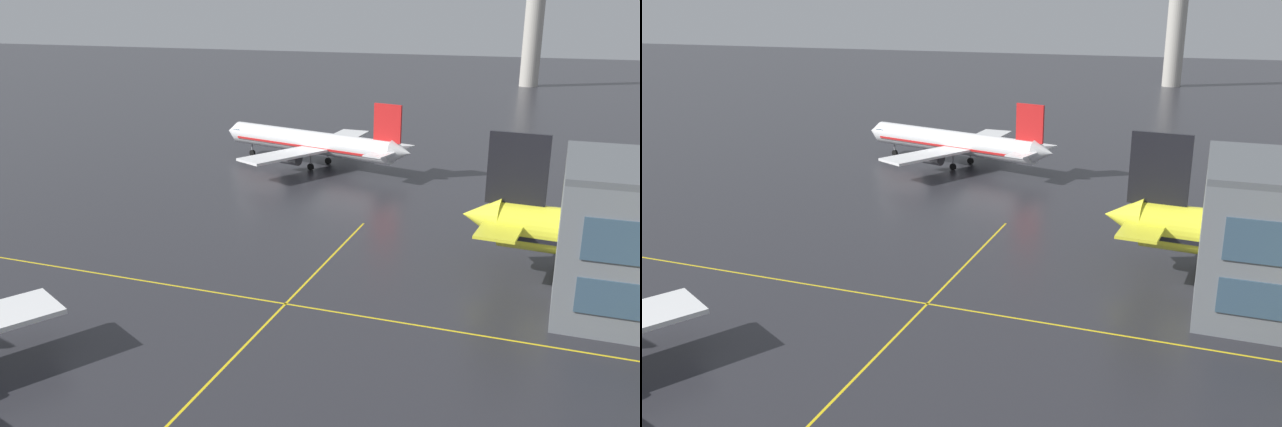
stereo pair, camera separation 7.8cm
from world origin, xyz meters
The scene contains 2 objects.
airliner_third_row centered at (-14.83, 79.09, 3.46)m, with size 32.18×27.40×10.13m.
control_tower centered at (8.42, 191.51, 23.07)m, with size 8.82×8.82×39.97m.
Camera 1 is at (19.50, -10.51, 23.07)m, focal length 37.48 mm.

